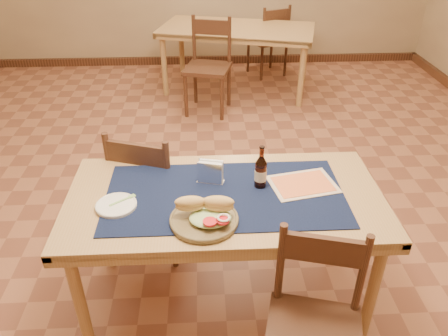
{
  "coord_description": "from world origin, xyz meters",
  "views": [
    {
      "loc": [
        -0.1,
        -2.59,
        2.04
      ],
      "look_at": [
        0.0,
        -0.7,
        0.85
      ],
      "focal_mm": 35.0,
      "sensor_mm": 36.0,
      "label": 1
    }
  ],
  "objects_px": {
    "sandwich_plate": "(206,215)",
    "beer_bottle": "(261,172)",
    "chair_main_near": "(314,327)",
    "back_table": "(237,34)",
    "chair_main_far": "(152,189)",
    "main_table": "(225,208)",
    "napkin_holder": "(210,173)"
  },
  "relations": [
    {
      "from": "main_table",
      "to": "beer_bottle",
      "type": "bearing_deg",
      "value": 19.54
    },
    {
      "from": "main_table",
      "to": "chair_main_far",
      "type": "height_order",
      "value": "chair_main_far"
    },
    {
      "from": "back_table",
      "to": "chair_main_far",
      "type": "distance_m",
      "value": 2.92
    },
    {
      "from": "back_table",
      "to": "beer_bottle",
      "type": "height_order",
      "value": "beer_bottle"
    },
    {
      "from": "chair_main_far",
      "to": "chair_main_near",
      "type": "relative_size",
      "value": 1.04
    },
    {
      "from": "back_table",
      "to": "main_table",
      "type": "bearing_deg",
      "value": -95.51
    },
    {
      "from": "chair_main_far",
      "to": "main_table",
      "type": "bearing_deg",
      "value": -47.59
    },
    {
      "from": "back_table",
      "to": "chair_main_near",
      "type": "bearing_deg",
      "value": -89.43
    },
    {
      "from": "back_table",
      "to": "chair_main_near",
      "type": "xyz_separation_m",
      "value": [
        0.04,
        -3.87,
        -0.21
      ]
    },
    {
      "from": "main_table",
      "to": "chair_main_far",
      "type": "bearing_deg",
      "value": 132.41
    },
    {
      "from": "main_table",
      "to": "sandwich_plate",
      "type": "bearing_deg",
      "value": -115.74
    },
    {
      "from": "sandwich_plate",
      "to": "napkin_holder",
      "type": "xyz_separation_m",
      "value": [
        0.03,
        0.33,
        0.02
      ]
    },
    {
      "from": "sandwich_plate",
      "to": "beer_bottle",
      "type": "xyz_separation_m",
      "value": [
        0.29,
        0.28,
        0.05
      ]
    },
    {
      "from": "main_table",
      "to": "back_table",
      "type": "bearing_deg",
      "value": 84.49
    },
    {
      "from": "back_table",
      "to": "beer_bottle",
      "type": "relative_size",
      "value": 8.09
    },
    {
      "from": "chair_main_far",
      "to": "beer_bottle",
      "type": "distance_m",
      "value": 0.82
    },
    {
      "from": "main_table",
      "to": "back_table",
      "type": "relative_size",
      "value": 0.84
    },
    {
      "from": "chair_main_near",
      "to": "napkin_holder",
      "type": "distance_m",
      "value": 0.89
    },
    {
      "from": "napkin_holder",
      "to": "main_table",
      "type": "bearing_deg",
      "value": -59.09
    },
    {
      "from": "chair_main_far",
      "to": "sandwich_plate",
      "type": "height_order",
      "value": "chair_main_far"
    },
    {
      "from": "chair_main_far",
      "to": "chair_main_near",
      "type": "distance_m",
      "value": 1.32
    },
    {
      "from": "back_table",
      "to": "chair_main_far",
      "type": "height_order",
      "value": "chair_main_far"
    },
    {
      "from": "back_table",
      "to": "sandwich_plate",
      "type": "relative_size",
      "value": 5.93
    },
    {
      "from": "main_table",
      "to": "beer_bottle",
      "type": "height_order",
      "value": "beer_bottle"
    },
    {
      "from": "sandwich_plate",
      "to": "beer_bottle",
      "type": "bearing_deg",
      "value": 43.83
    },
    {
      "from": "main_table",
      "to": "back_table",
      "type": "height_order",
      "value": "same"
    },
    {
      "from": "main_table",
      "to": "chair_main_near",
      "type": "xyz_separation_m",
      "value": [
        0.36,
        -0.58,
        -0.21
      ]
    },
    {
      "from": "chair_main_near",
      "to": "back_table",
      "type": "bearing_deg",
      "value": 90.57
    },
    {
      "from": "sandwich_plate",
      "to": "beer_bottle",
      "type": "distance_m",
      "value": 0.4
    },
    {
      "from": "beer_bottle",
      "to": "napkin_holder",
      "type": "bearing_deg",
      "value": 168.62
    },
    {
      "from": "chair_main_near",
      "to": "beer_bottle",
      "type": "distance_m",
      "value": 0.77
    },
    {
      "from": "chair_main_near",
      "to": "napkin_holder",
      "type": "relative_size",
      "value": 5.94
    }
  ]
}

